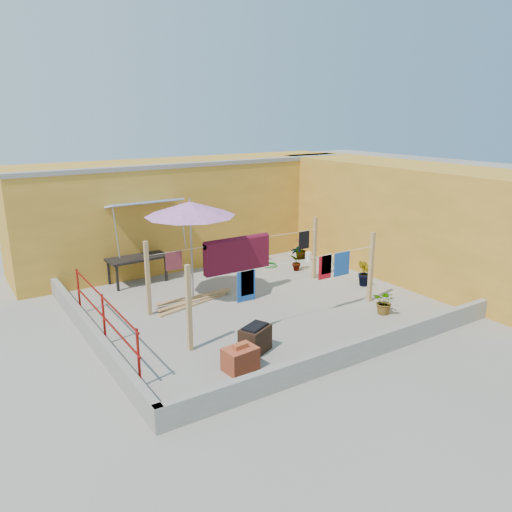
% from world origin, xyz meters
% --- Properties ---
extents(ground, '(80.00, 80.00, 0.00)m').
position_xyz_m(ground, '(0.00, 0.00, 0.00)').
color(ground, '#9E998E').
rests_on(ground, ground).
extents(wall_back, '(11.00, 3.27, 3.21)m').
position_xyz_m(wall_back, '(0.50, 4.69, 1.61)').
color(wall_back, gold).
rests_on(wall_back, ground).
extents(wall_right, '(2.40, 9.00, 3.20)m').
position_xyz_m(wall_right, '(5.20, 0.00, 1.60)').
color(wall_right, gold).
rests_on(wall_right, ground).
extents(parapet_front, '(8.30, 0.16, 0.44)m').
position_xyz_m(parapet_front, '(0.00, -3.58, 0.22)').
color(parapet_front, gray).
rests_on(parapet_front, ground).
extents(parapet_left, '(0.16, 7.30, 0.44)m').
position_xyz_m(parapet_left, '(-4.08, 0.00, 0.22)').
color(parapet_left, gray).
rests_on(parapet_left, ground).
extents(red_railing, '(0.05, 4.20, 1.10)m').
position_xyz_m(red_railing, '(-3.85, -0.20, 0.72)').
color(red_railing, '#9C140F').
rests_on(red_railing, ground).
extents(clothesline_rig, '(5.09, 2.35, 1.80)m').
position_xyz_m(clothesline_rig, '(-0.05, 0.53, 1.07)').
color(clothesline_rig, tan).
rests_on(clothesline_rig, ground).
extents(patio_umbrella, '(2.38, 2.38, 2.64)m').
position_xyz_m(patio_umbrella, '(-1.26, 1.00, 2.37)').
color(patio_umbrella, gray).
rests_on(patio_umbrella, ground).
extents(outdoor_table, '(1.67, 0.90, 0.76)m').
position_xyz_m(outdoor_table, '(-1.90, 3.20, 0.69)').
color(outdoor_table, black).
rests_on(outdoor_table, ground).
extents(brick_stack, '(0.65, 0.50, 0.53)m').
position_xyz_m(brick_stack, '(-2.07, -2.64, 0.23)').
color(brick_stack, '#B44829').
rests_on(brick_stack, ground).
extents(lumber_pile, '(2.22, 0.65, 0.13)m').
position_xyz_m(lumber_pile, '(-1.29, 0.91, 0.07)').
color(lumber_pile, tan).
rests_on(lumber_pile, ground).
extents(brazier, '(0.75, 0.64, 0.57)m').
position_xyz_m(brazier, '(-1.44, -2.16, 0.28)').
color(brazier, black).
rests_on(brazier, ground).
extents(white_basin, '(0.51, 0.51, 0.09)m').
position_xyz_m(white_basin, '(0.90, -3.20, 0.05)').
color(white_basin, silver).
rests_on(white_basin, ground).
extents(water_jug_a, '(0.24, 0.24, 0.38)m').
position_xyz_m(water_jug_a, '(3.70, 1.50, 0.17)').
color(water_jug_a, silver).
rests_on(water_jug_a, ground).
extents(water_jug_b, '(0.21, 0.21, 0.33)m').
position_xyz_m(water_jug_b, '(3.48, 2.28, 0.14)').
color(water_jug_b, silver).
rests_on(water_jug_b, ground).
extents(green_hose, '(0.50, 0.50, 0.07)m').
position_xyz_m(green_hose, '(2.11, 2.49, 0.03)').
color(green_hose, '#1A7019').
rests_on(green_hose, ground).
extents(plant_back_a, '(0.69, 0.61, 0.73)m').
position_xyz_m(plant_back_a, '(1.93, 3.20, 0.36)').
color(plant_back_a, '#255D1A').
rests_on(plant_back_a, ground).
extents(plant_back_b, '(0.42, 0.42, 0.67)m').
position_xyz_m(plant_back_b, '(3.41, 2.58, 0.34)').
color(plant_back_b, '#255D1A').
rests_on(plant_back_b, ground).
extents(plant_right_a, '(0.49, 0.38, 0.82)m').
position_xyz_m(plant_right_a, '(2.54, 1.66, 0.41)').
color(plant_right_a, '#255D1A').
rests_on(plant_right_a, ground).
extents(plant_right_b, '(0.49, 0.52, 0.76)m').
position_xyz_m(plant_right_b, '(3.23, -0.49, 0.38)').
color(plant_right_b, '#255D1A').
rests_on(plant_right_b, ground).
extents(plant_right_c, '(0.65, 0.69, 0.60)m').
position_xyz_m(plant_right_c, '(2.21, -2.20, 0.30)').
color(plant_right_c, '#255D1A').
rests_on(plant_right_c, ground).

